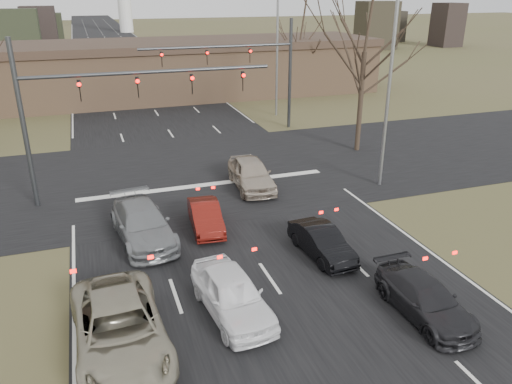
{
  "coord_description": "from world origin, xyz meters",
  "views": [
    {
      "loc": [
        -5.62,
        -11.81,
        9.92
      ],
      "look_at": [
        0.68,
        6.55,
        2.0
      ],
      "focal_mm": 35.0,
      "sensor_mm": 36.0,
      "label": 1
    }
  ],
  "objects_px": {
    "car_white_sedan": "(232,294)",
    "car_silver_ahead": "(251,174)",
    "mast_arm_near": "(94,99)",
    "streetlight_right_near": "(387,82)",
    "mast_arm_far": "(254,62)",
    "car_silver_suv": "(120,329)",
    "car_black_hatch": "(322,242)",
    "car_red_ahead": "(206,216)",
    "building": "(164,69)",
    "car_grey_ahead": "(143,224)",
    "streetlight_right_far": "(275,47)",
    "car_charcoal_sedan": "(425,299)"
  },
  "relations": [
    {
      "from": "mast_arm_far",
      "to": "car_black_hatch",
      "type": "bearing_deg",
      "value": -100.79
    },
    {
      "from": "building",
      "to": "car_charcoal_sedan",
      "type": "distance_m",
      "value": 38.78
    },
    {
      "from": "car_silver_suv",
      "to": "car_black_hatch",
      "type": "distance_m",
      "value": 8.68
    },
    {
      "from": "streetlight_right_near",
      "to": "car_red_ahead",
      "type": "height_order",
      "value": "streetlight_right_near"
    },
    {
      "from": "car_black_hatch",
      "to": "car_silver_ahead",
      "type": "bearing_deg",
      "value": 88.06
    },
    {
      "from": "streetlight_right_far",
      "to": "car_red_ahead",
      "type": "bearing_deg",
      "value": -118.84
    },
    {
      "from": "streetlight_right_near",
      "to": "car_black_hatch",
      "type": "height_order",
      "value": "streetlight_right_near"
    },
    {
      "from": "building",
      "to": "car_charcoal_sedan",
      "type": "height_order",
      "value": "building"
    },
    {
      "from": "mast_arm_near",
      "to": "car_white_sedan",
      "type": "xyz_separation_m",
      "value": [
        3.33,
        -11.56,
        -4.34
      ]
    },
    {
      "from": "building",
      "to": "car_silver_suv",
      "type": "bearing_deg",
      "value": -101.37
    },
    {
      "from": "building",
      "to": "streetlight_right_near",
      "type": "relative_size",
      "value": 4.24
    },
    {
      "from": "car_charcoal_sedan",
      "to": "car_silver_suv",
      "type": "bearing_deg",
      "value": 171.18
    },
    {
      "from": "streetlight_right_near",
      "to": "car_charcoal_sedan",
      "type": "bearing_deg",
      "value": -114.31
    },
    {
      "from": "mast_arm_far",
      "to": "car_grey_ahead",
      "type": "xyz_separation_m",
      "value": [
        -10.18,
        -15.35,
        -4.27
      ]
    },
    {
      "from": "mast_arm_near",
      "to": "streetlight_right_near",
      "type": "relative_size",
      "value": 1.21
    },
    {
      "from": "car_white_sedan",
      "to": "car_grey_ahead",
      "type": "bearing_deg",
      "value": 102.8
    },
    {
      "from": "car_silver_suv",
      "to": "car_white_sedan",
      "type": "distance_m",
      "value": 3.67
    },
    {
      "from": "car_white_sedan",
      "to": "car_silver_ahead",
      "type": "relative_size",
      "value": 0.93
    },
    {
      "from": "car_white_sedan",
      "to": "car_black_hatch",
      "type": "height_order",
      "value": "car_white_sedan"
    },
    {
      "from": "car_silver_ahead",
      "to": "streetlight_right_near",
      "type": "bearing_deg",
      "value": -12.3
    },
    {
      "from": "car_silver_suv",
      "to": "car_silver_ahead",
      "type": "height_order",
      "value": "car_silver_ahead"
    },
    {
      "from": "car_white_sedan",
      "to": "car_black_hatch",
      "type": "distance_m",
      "value": 5.11
    },
    {
      "from": "mast_arm_near",
      "to": "car_white_sedan",
      "type": "height_order",
      "value": "mast_arm_near"
    },
    {
      "from": "streetlight_right_near",
      "to": "car_silver_ahead",
      "type": "bearing_deg",
      "value": 164.01
    },
    {
      "from": "building",
      "to": "mast_arm_near",
      "type": "relative_size",
      "value": 3.5
    },
    {
      "from": "streetlight_right_far",
      "to": "car_silver_ahead",
      "type": "height_order",
      "value": "streetlight_right_far"
    },
    {
      "from": "streetlight_right_near",
      "to": "car_grey_ahead",
      "type": "xyz_separation_m",
      "value": [
        -12.82,
        -2.35,
        -4.84
      ]
    },
    {
      "from": "mast_arm_far",
      "to": "streetlight_right_near",
      "type": "height_order",
      "value": "streetlight_right_near"
    },
    {
      "from": "car_red_ahead",
      "to": "car_silver_ahead",
      "type": "bearing_deg",
      "value": 54.52
    },
    {
      "from": "mast_arm_far",
      "to": "car_charcoal_sedan",
      "type": "bearing_deg",
      "value": -95.27
    },
    {
      "from": "streetlight_right_far",
      "to": "car_white_sedan",
      "type": "relative_size",
      "value": 2.32
    },
    {
      "from": "car_silver_suv",
      "to": "car_black_hatch",
      "type": "bearing_deg",
      "value": 19.54
    },
    {
      "from": "mast_arm_near",
      "to": "car_black_hatch",
      "type": "height_order",
      "value": "mast_arm_near"
    },
    {
      "from": "car_silver_suv",
      "to": "car_charcoal_sedan",
      "type": "height_order",
      "value": "car_silver_suv"
    },
    {
      "from": "streetlight_right_near",
      "to": "car_grey_ahead",
      "type": "height_order",
      "value": "streetlight_right_near"
    },
    {
      "from": "car_silver_suv",
      "to": "car_red_ahead",
      "type": "distance_m",
      "value": 8.29
    },
    {
      "from": "car_silver_ahead",
      "to": "car_charcoal_sedan",
      "type": "bearing_deg",
      "value": -78.35
    },
    {
      "from": "building",
      "to": "car_grey_ahead",
      "type": "xyz_separation_m",
      "value": [
        -6.0,
        -30.35,
        -1.92
      ]
    },
    {
      "from": "mast_arm_near",
      "to": "car_grey_ahead",
      "type": "bearing_deg",
      "value": -77.06
    },
    {
      "from": "car_silver_suv",
      "to": "car_charcoal_sedan",
      "type": "xyz_separation_m",
      "value": [
        9.5,
        -1.39,
        -0.17
      ]
    },
    {
      "from": "car_grey_ahead",
      "to": "car_silver_ahead",
      "type": "height_order",
      "value": "car_silver_ahead"
    },
    {
      "from": "streetlight_right_far",
      "to": "mast_arm_far",
      "type": "bearing_deg",
      "value": -128.11
    },
    {
      "from": "streetlight_right_near",
      "to": "streetlight_right_far",
      "type": "distance_m",
      "value": 17.01
    },
    {
      "from": "car_white_sedan",
      "to": "car_silver_ahead",
      "type": "xyz_separation_m",
      "value": [
        4.14,
        10.45,
        0.06
      ]
    },
    {
      "from": "building",
      "to": "car_grey_ahead",
      "type": "distance_m",
      "value": 31.0
    },
    {
      "from": "car_charcoal_sedan",
      "to": "car_silver_ahead",
      "type": "distance_m",
      "value": 12.68
    },
    {
      "from": "car_black_hatch",
      "to": "mast_arm_far",
      "type": "bearing_deg",
      "value": 75.03
    },
    {
      "from": "mast_arm_near",
      "to": "streetlight_right_near",
      "type": "distance_m",
      "value": 14.38
    },
    {
      "from": "building",
      "to": "car_silver_ahead",
      "type": "relative_size",
      "value": 9.12
    },
    {
      "from": "car_silver_suv",
      "to": "car_charcoal_sedan",
      "type": "distance_m",
      "value": 9.6
    }
  ]
}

